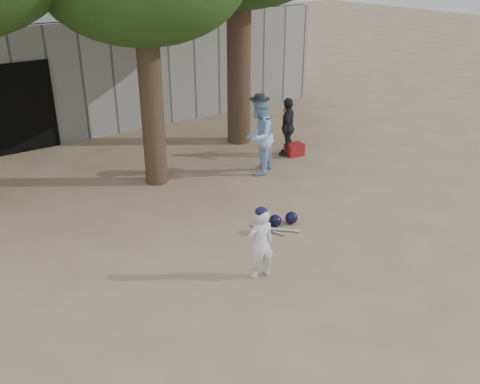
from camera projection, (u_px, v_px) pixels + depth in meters
ground at (245, 279)px, 8.26m from camera, size 70.00×70.00×0.00m
boy_player at (261, 244)px, 8.10m from camera, size 0.46×0.34×1.15m
spectator_blue at (259, 136)px, 11.80m from camera, size 1.07×1.04×1.74m
spectator_dark at (288, 127)px, 12.94m from camera, size 0.87×0.80×1.43m
red_bag at (294, 149)px, 13.12m from camera, size 0.46×0.37×0.30m
back_building at (39, 68)px, 15.37m from camera, size 16.00×5.24×3.00m
helmet_row at (277, 222)px, 9.74m from camera, size 0.87×0.31×0.23m
bat_pile at (274, 229)px, 9.66m from camera, size 0.61×0.74×0.06m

